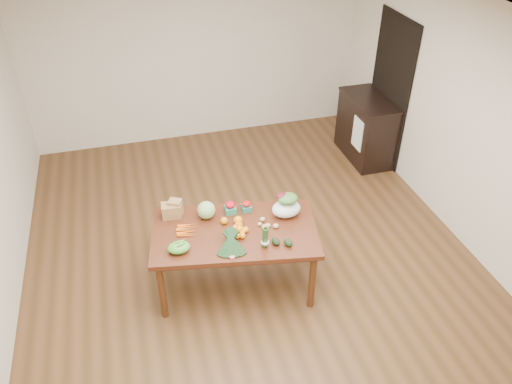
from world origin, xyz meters
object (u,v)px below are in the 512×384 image
object	(u,v)px
dining_table	(236,258)
cabbage	(206,210)
kale_bunch	(231,245)
salad_bag	(286,206)
asparagus_bundle	(265,237)
paper_bag	(171,209)
mandarin_cluster	(239,230)
cabinet	(366,128)

from	to	relation	value
dining_table	cabbage	distance (m)	0.59
kale_bunch	salad_bag	size ratio (longest dim) A/B	1.32
dining_table	asparagus_bundle	bearing A→B (deg)	-44.98
paper_bag	salad_bag	bearing A→B (deg)	-14.91
dining_table	paper_bag	size ratio (longest dim) A/B	6.35
dining_table	kale_bunch	bearing A→B (deg)	-98.79
kale_bunch	cabbage	bearing A→B (deg)	113.17
salad_bag	mandarin_cluster	bearing A→B (deg)	-163.30
paper_bag	mandarin_cluster	size ratio (longest dim) A/B	1.44
kale_bunch	mandarin_cluster	bearing A→B (deg)	69.86
cabbage	kale_bunch	world-z (taller)	cabbage
cabbage	asparagus_bundle	xyz separation A→B (m)	(0.45, -0.60, 0.03)
cabinet	salad_bag	size ratio (longest dim) A/B	3.35
paper_bag	kale_bunch	distance (m)	0.83
cabinet	paper_bag	size ratio (longest dim) A/B	3.94
mandarin_cluster	paper_bag	bearing A→B (deg)	142.09
paper_bag	cabbage	size ratio (longest dim) A/B	1.38
asparagus_bundle	salad_bag	distance (m)	0.54
cabinet	cabbage	bearing A→B (deg)	-146.71
dining_table	kale_bunch	xyz separation A→B (m)	(-0.10, -0.29, 0.45)
cabinet	cabbage	size ratio (longest dim) A/B	5.44
cabinet	asparagus_bundle	bearing A→B (deg)	-133.50
cabinet	kale_bunch	world-z (taller)	cabinet
cabinet	cabbage	distance (m)	3.26
cabbage	paper_bag	bearing A→B (deg)	161.28
cabbage	dining_table	bearing A→B (deg)	-51.06
cabinet	kale_bunch	size ratio (longest dim) A/B	2.55
paper_bag	kale_bunch	size ratio (longest dim) A/B	0.65
dining_table	kale_bunch	size ratio (longest dim) A/B	4.11
salad_bag	kale_bunch	bearing A→B (deg)	-150.47
dining_table	paper_bag	distance (m)	0.84
salad_bag	cabbage	bearing A→B (deg)	166.77
cabinet	paper_bag	distance (m)	3.49
mandarin_cluster	kale_bunch	size ratio (longest dim) A/B	0.45
cabinet	kale_bunch	bearing A→B (deg)	-137.71
cabinet	paper_bag	bearing A→B (deg)	-151.43
dining_table	salad_bag	xyz separation A→B (m)	(0.57, 0.09, 0.49)
dining_table	cabbage	xyz separation A→B (m)	(-0.23, 0.28, 0.47)
cabinet	mandarin_cluster	bearing A→B (deg)	-139.02
paper_bag	salad_bag	world-z (taller)	salad_bag
paper_bag	dining_table	bearing A→B (deg)	-34.90
cabbage	salad_bag	xyz separation A→B (m)	(0.80, -0.19, 0.02)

